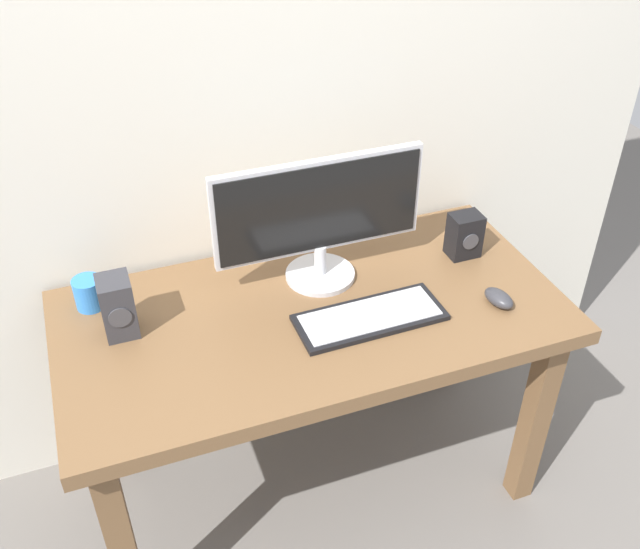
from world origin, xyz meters
The scene contains 9 objects.
ground_plane centered at (0.00, 0.00, 0.00)m, with size 6.00×6.00×0.00m, color slate.
wall_back centered at (0.00, 0.40, 1.50)m, with size 2.70×0.04×3.00m, color silver.
desk centered at (0.00, 0.00, 0.65)m, with size 1.43×0.72×0.75m.
monitor centered at (0.08, 0.15, 0.96)m, with size 0.62×0.21×0.38m.
keyboard_primary centered at (0.14, -0.09, 0.76)m, with size 0.42×0.17×0.02m.
mouse centered at (0.51, -0.16, 0.78)m, with size 0.06×0.10×0.04m, color #333338.
speaker_right centered at (0.54, 0.10, 0.83)m, with size 0.10×0.08×0.14m.
speaker_left centered at (-0.52, 0.09, 0.84)m, with size 0.09×0.10×0.17m.
coffee_mug centered at (-0.58, 0.24, 0.80)m, with size 0.08×0.08×0.09m, color #337FD8.
Camera 1 is at (-0.53, -1.49, 2.04)m, focal length 40.40 mm.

